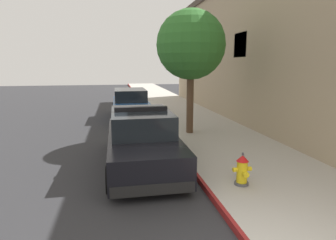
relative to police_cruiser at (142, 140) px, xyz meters
name	(u,v)px	position (x,y,z in m)	size (l,w,h in m)	color
ground_plane	(67,132)	(-2.86, 5.12, -0.84)	(31.45, 60.00, 0.20)	#2B2B2D
sidewalk_pavement	(197,123)	(3.14, 5.12, -0.67)	(3.68, 60.00, 0.14)	#ADA89E
curb_painted_edge	(158,125)	(1.26, 5.12, -0.67)	(0.08, 60.00, 0.14)	maroon
storefront_building	(299,49)	(8.00, 4.67, 2.84)	(6.28, 25.18, 7.16)	tan
police_cruiser	(142,140)	(0.00, 0.00, 0.00)	(1.94, 4.84, 1.68)	black
parked_car_silver_ahead	(130,104)	(0.10, 7.53, 0.00)	(1.94, 4.84, 1.56)	navy
fire_hydrant	(242,170)	(2.07, -2.15, -0.25)	(0.44, 0.40, 0.76)	#4C4C51
street_tree	(191,45)	(2.23, 3.07, 2.84)	(2.67, 2.67, 4.80)	brown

